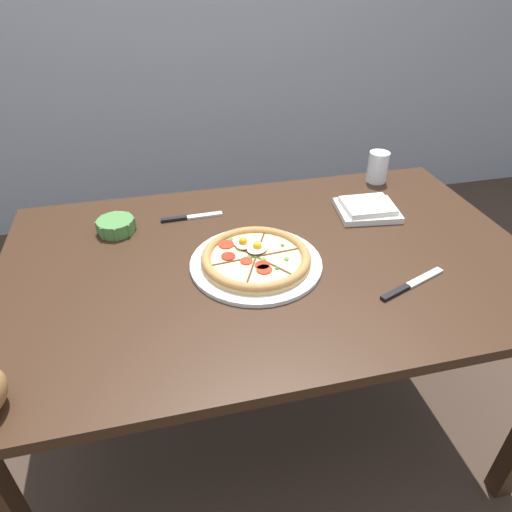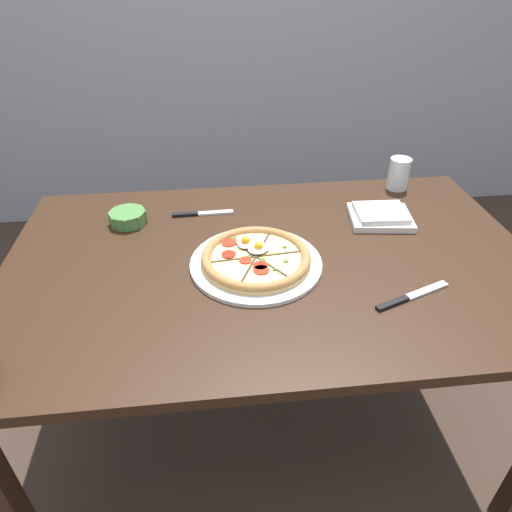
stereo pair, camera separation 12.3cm
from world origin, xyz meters
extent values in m
plane|color=#3D2D23|center=(0.00, 0.00, 0.00)|extent=(12.00, 12.00, 0.00)
cube|color=#331E11|center=(0.00, 0.00, 0.76)|extent=(1.48, 0.92, 0.03)
cube|color=#331E11|center=(-0.69, 0.41, 0.37)|extent=(0.06, 0.06, 0.74)
cube|color=#331E11|center=(0.69, 0.41, 0.37)|extent=(0.06, 0.06, 0.74)
cylinder|color=white|center=(-0.05, -0.03, 0.78)|extent=(0.36, 0.36, 0.01)
cylinder|color=tan|center=(-0.05, -0.03, 0.79)|extent=(0.30, 0.30, 0.01)
cylinder|color=#E0CC84|center=(-0.05, -0.03, 0.80)|extent=(0.26, 0.26, 0.00)
torus|color=#B27A42|center=(-0.05, -0.03, 0.80)|extent=(0.30, 0.30, 0.03)
cube|color=#472D19|center=(-0.02, 0.03, 0.80)|extent=(0.06, 0.12, 0.00)
cube|color=#472D19|center=(-0.08, 0.02, 0.80)|extent=(0.08, 0.11, 0.00)
cube|color=#472D19|center=(-0.11, -0.04, 0.80)|extent=(0.13, 0.02, 0.00)
cube|color=#472D19|center=(-0.07, -0.09, 0.80)|extent=(0.06, 0.12, 0.00)
cube|color=#472D19|center=(-0.01, -0.08, 0.80)|extent=(0.08, 0.11, 0.00)
cube|color=#472D19|center=(0.02, -0.02, 0.80)|extent=(0.13, 0.02, 0.00)
cylinder|color=red|center=(-0.04, -0.07, 0.80)|extent=(0.04, 0.04, 0.00)
cylinder|color=red|center=(-0.11, 0.05, 0.80)|extent=(0.04, 0.04, 0.00)
cylinder|color=red|center=(-0.12, -0.01, 0.80)|extent=(0.04, 0.04, 0.00)
cylinder|color=red|center=(-0.05, 0.01, 0.80)|extent=(0.04, 0.04, 0.00)
cylinder|color=red|center=(-0.04, -0.09, 0.80)|extent=(0.04, 0.04, 0.00)
cylinder|color=red|center=(-0.08, -0.04, 0.80)|extent=(0.03, 0.03, 0.00)
ellipsoid|color=white|center=(-0.07, 0.03, 0.80)|extent=(0.05, 0.05, 0.01)
sphere|color=orange|center=(-0.07, 0.03, 0.81)|extent=(0.02, 0.02, 0.02)
ellipsoid|color=white|center=(-0.04, 0.00, 0.80)|extent=(0.08, 0.08, 0.01)
sphere|color=#F4AD1E|center=(-0.04, 0.00, 0.81)|extent=(0.03, 0.03, 0.03)
cylinder|color=#386B23|center=(0.04, 0.01, 0.80)|extent=(0.01, 0.01, 0.00)
cylinder|color=#477A2D|center=(-0.11, -0.02, 0.80)|extent=(0.01, 0.01, 0.00)
cylinder|color=#477A2D|center=(0.03, -0.06, 0.80)|extent=(0.01, 0.01, 0.00)
cylinder|color=#386B23|center=(-0.05, -0.02, 0.80)|extent=(0.01, 0.01, 0.00)
cylinder|color=#386B23|center=(-0.07, -0.03, 0.80)|extent=(0.01, 0.01, 0.00)
cylinder|color=#2D5B1E|center=(-0.01, -0.09, 0.80)|extent=(0.01, 0.01, 0.00)
cylinder|color=#477A2D|center=(-0.10, 0.07, 0.80)|extent=(0.01, 0.01, 0.00)
cylinder|color=#477A2D|center=(-0.03, -0.05, 0.80)|extent=(0.02, 0.02, 0.00)
cylinder|color=#4C8442|center=(-0.42, 0.24, 0.79)|extent=(0.11, 0.11, 0.04)
cylinder|color=gold|center=(-0.42, 0.24, 0.80)|extent=(0.09, 0.09, 0.02)
cylinder|color=#4C8442|center=(-0.36, 0.24, 0.79)|extent=(0.01, 0.01, 0.04)
cylinder|color=#4C8442|center=(-0.38, 0.28, 0.79)|extent=(0.01, 0.01, 0.04)
cylinder|color=#4C8442|center=(-0.42, 0.29, 0.79)|extent=(0.01, 0.01, 0.04)
cylinder|color=#4C8442|center=(-0.46, 0.28, 0.79)|extent=(0.01, 0.01, 0.04)
cylinder|color=#4C8442|center=(-0.47, 0.24, 0.79)|extent=(0.01, 0.01, 0.04)
cylinder|color=#4C8442|center=(-0.46, 0.20, 0.79)|extent=(0.01, 0.01, 0.04)
cylinder|color=#4C8442|center=(-0.42, 0.18, 0.79)|extent=(0.01, 0.01, 0.04)
cylinder|color=#4C8442|center=(-0.38, 0.20, 0.79)|extent=(0.01, 0.01, 0.04)
cube|color=silver|center=(0.37, 0.17, 0.78)|extent=(0.21, 0.18, 0.02)
cube|color=silver|center=(0.37, 0.17, 0.80)|extent=(0.16, 0.14, 0.02)
cube|color=silver|center=(0.37, -0.19, 0.77)|extent=(0.13, 0.06, 0.01)
cube|color=black|center=(0.26, -0.23, 0.78)|extent=(0.09, 0.05, 0.01)
cube|color=silver|center=(-0.15, 0.27, 0.77)|extent=(0.11, 0.02, 0.01)
cube|color=black|center=(-0.24, 0.27, 0.78)|extent=(0.08, 0.02, 0.01)
cylinder|color=white|center=(0.51, 0.39, 0.83)|extent=(0.07, 0.07, 0.11)
cylinder|color=silver|center=(0.51, 0.39, 0.80)|extent=(0.06, 0.06, 0.06)
camera|label=1|loc=(-0.28, -1.01, 1.50)|focal=32.00mm
camera|label=2|loc=(-0.16, -1.03, 1.50)|focal=32.00mm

